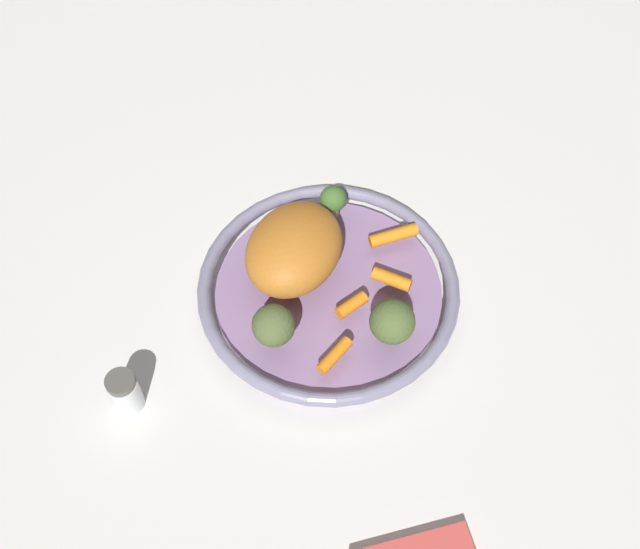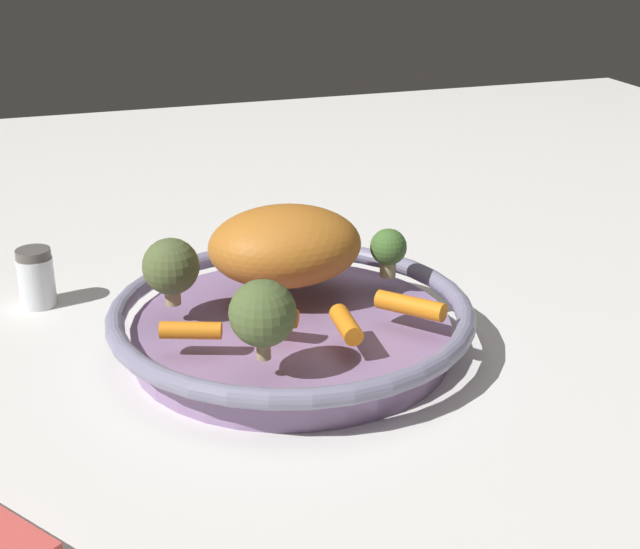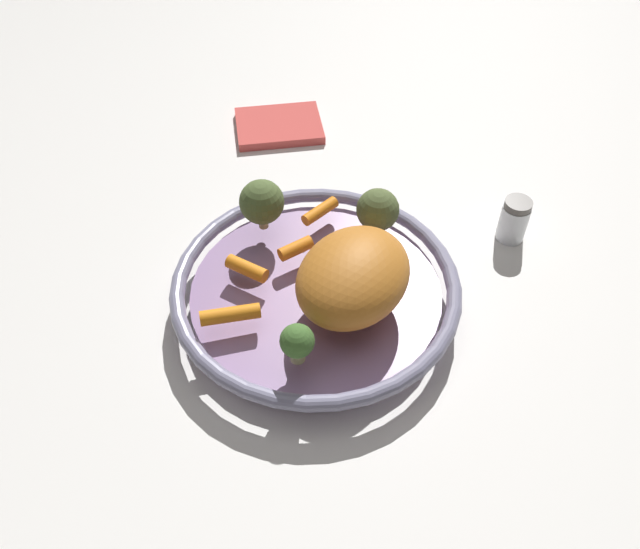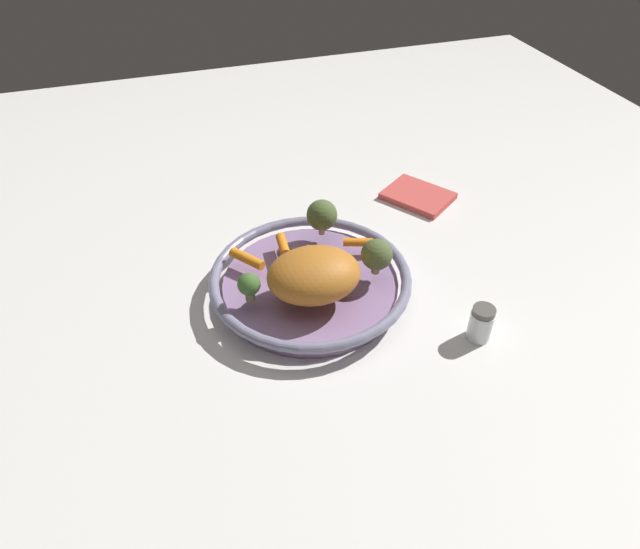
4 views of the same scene
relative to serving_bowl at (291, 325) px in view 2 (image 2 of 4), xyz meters
The scene contains 11 objects.
ground_plane 0.03m from the serving_bowl, ahead, with size 2.26×2.26×0.00m, color silver.
serving_bowl is the anchor object (origin of this frame).
roast_chicken_piece 0.08m from the serving_bowl, 10.49° to the right, with size 0.15×0.12×0.08m, color #BC6D24.
baby_carrot_right 0.06m from the serving_bowl, 145.26° to the left, with size 0.02×0.02×0.04m, color orange.
baby_carrot_near_rim 0.12m from the serving_bowl, 121.50° to the right, with size 0.02×0.02×0.07m, color orange.
baby_carrot_center 0.12m from the serving_bowl, 113.21° to the left, with size 0.02×0.02×0.05m, color orange.
baby_carrot_left 0.09m from the serving_bowl, 160.92° to the right, with size 0.02×0.02×0.05m, color orange.
broccoli_floret_edge 0.13m from the serving_bowl, 151.79° to the left, with size 0.06×0.06×0.07m.
broccoli_floret_large 0.13m from the serving_bowl, 73.46° to the right, with size 0.04×0.04×0.05m.
broccoli_floret_mid 0.13m from the serving_bowl, 72.64° to the left, with size 0.05×0.05×0.07m.
salt_shaker 0.29m from the serving_bowl, 50.89° to the left, with size 0.04×0.04×0.06m.
Camera 2 is at (-0.78, 0.23, 0.41)m, focal length 52.31 mm.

